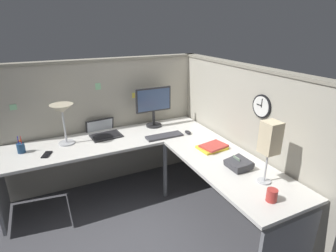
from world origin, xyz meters
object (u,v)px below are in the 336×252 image
Objects in this scene: laptop at (103,132)px; desk_lamp_paper at (270,139)px; desk_lamp_dome at (62,112)px; office_phone at (239,165)px; wall_clock at (262,106)px; keyboard at (164,136)px; coffee_mug at (272,195)px; cell_phone at (47,155)px; computer_mouse at (188,132)px; pen_cup at (21,148)px; monitor at (154,104)px; book_stack at (213,147)px.

desk_lamp_paper is (0.95, -1.62, 0.36)m from laptop.
desk_lamp_dome is (-0.43, -0.10, 0.34)m from laptop.
office_phone is 0.58m from wall_clock.
wall_clock is at bearing -52.67° from keyboard.
coffee_mug is (1.24, -1.73, -0.32)m from desk_lamp_dome.
coffee_mug is (-0.10, -0.48, 0.01)m from office_phone.
keyboard is at bearing 17.51° from cell_phone.
computer_mouse is 0.23× the size of desk_lamp_dome.
pen_cup reaches higher than keyboard.
computer_mouse is 0.50× the size of office_phone.
monitor reaches higher than coffee_mug.
keyboard is at bearing 126.95° from wall_clock.
desk_lamp_dome is (-1.07, -0.08, 0.07)m from monitor.
laptop is 2.27× the size of pen_cup.
wall_clock reaches higher than desk_lamp_dome.
laptop is 0.73m from keyboard.
monitor is at bearing 4.11° from pen_cup.
keyboard is 2.39× the size of pen_cup.
laptop is 1.30m from book_stack.
office_phone is (0.30, -0.94, 0.03)m from keyboard.
keyboard is 1.31m from desk_lamp_paper.
desk_lamp_paper is (0.04, -0.27, 0.35)m from office_phone.
coffee_mug is at bearing -97.29° from book_stack.
wall_clock is (1.87, -0.92, 0.51)m from cell_phone.
office_phone is (0.27, -1.32, -0.26)m from monitor.
cell_phone is at bearing 133.59° from coffee_mug.
computer_mouse is 0.72× the size of cell_phone.
computer_mouse is 0.99m from wall_clock.
coffee_mug is at bearing -54.30° from desk_lamp_dome.
monitor is at bearing 108.26° from book_stack.
monitor is 1.62m from desk_lamp_paper.
wall_clock is at bearing -4.15° from cell_phone.
monitor is at bearing 123.07° from computer_mouse.
book_stack is at bearing -44.23° from laptop.
book_stack is 0.65m from wall_clock.
laptop is 0.92× the size of desk_lamp_dome.
book_stack is at bearing 1.06° from cell_phone.
cell_phone is 0.27× the size of desk_lamp_paper.
monitor reaches higher than office_phone.
desk_lamp_paper is at bearing -78.86° from monitor.
office_phone is at bearing -89.63° from computer_mouse.
wall_clock reaches higher than desk_lamp_paper.
keyboard is 0.30m from computer_mouse.
laptop is at bearing 154.50° from computer_mouse.
pen_cup is at bearing 170.41° from computer_mouse.
laptop is at bearing 13.58° from desk_lamp_dome.
pen_cup is 2.37m from desk_lamp_paper.
cell_phone is 0.47× the size of book_stack.
pen_cup is at bearing 140.84° from desk_lamp_paper.
coffee_mug is (1.45, -1.53, 0.04)m from cell_phone.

